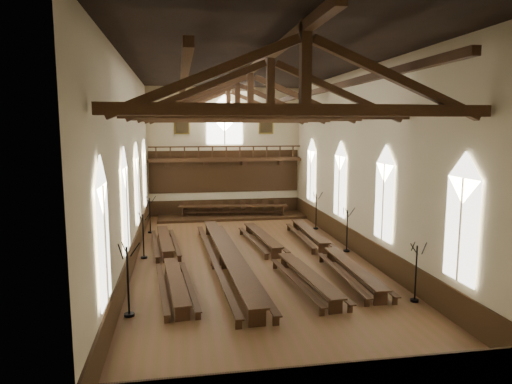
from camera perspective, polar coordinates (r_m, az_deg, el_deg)
ground at (r=24.20m, az=-0.66°, el=-8.48°), size 26.00×26.00×0.00m
room_walls at (r=23.20m, az=-0.69°, el=6.99°), size 26.00×26.00×26.00m
wainscot_band at (r=24.04m, az=-0.67°, el=-7.11°), size 12.00×26.00×1.20m
side_windows at (r=23.41m, az=-0.68°, el=0.33°), size 11.85×19.80×4.50m
end_window at (r=35.99m, az=-3.95°, el=8.58°), size 2.80×0.12×3.80m
minstrels_gallery at (r=35.88m, az=-3.86°, el=3.28°), size 11.80×1.24×3.70m
portraits at (r=35.99m, az=-3.95°, el=8.38°), size 7.75×0.09×1.45m
roof_trusses at (r=23.23m, az=-0.70°, el=11.33°), size 11.70×25.70×2.80m
refectory_row_a at (r=23.19m, az=-10.82°, el=-8.12°), size 1.88×13.73×0.67m
refectory_row_b at (r=22.95m, az=-3.70°, el=-7.90°), size 1.95×14.96×0.80m
refectory_row_c at (r=23.51m, az=3.11°, el=-7.72°), size 1.95×13.91×0.69m
refectory_row_d at (r=24.73m, az=8.98°, el=-7.00°), size 1.49×13.92×0.70m
dais at (r=35.21m, az=-2.86°, el=-3.07°), size 11.40×2.80×0.19m
high_table at (r=35.08m, az=-2.87°, el=-1.87°), size 8.37×1.89×0.78m
high_chairs at (r=35.89m, az=-3.02°, el=-1.84°), size 7.63×0.44×0.99m
candelabrum_left_near at (r=17.73m, az=-15.66°, el=-12.19°), size 0.78×0.85×2.79m
candelabrum_left_mid at (r=25.01m, az=-13.88°, el=-6.36°), size 0.71×0.77×2.51m
candelabrum_left_far at (r=30.83m, az=-13.09°, el=-3.64°), size 0.68×0.76×2.47m
candelabrum_right_near at (r=19.53m, az=19.29°, el=-10.77°), size 0.74×0.69×2.43m
candelabrum_right_mid at (r=26.06m, az=11.29°, el=-5.70°), size 0.68×0.77×2.50m
candelabrum_right_far at (r=31.40m, az=7.51°, el=-3.23°), size 0.73×0.78×2.56m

